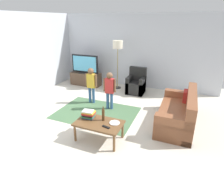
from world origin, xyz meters
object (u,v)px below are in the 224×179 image
Objects in this scene: book_stack at (88,114)px; couch at (180,114)px; child_center at (110,87)px; plate at (115,123)px; tv at (85,64)px; bottle at (103,115)px; floor_lamp at (118,47)px; armchair at (136,85)px; child_near_tv at (91,82)px; coffee_table at (99,124)px; tv_remote at (106,127)px; tv_stand at (86,79)px.

couch is at bearing 33.40° from book_stack.
plate is at bearing -62.84° from child_center.
tv reaches higher than bottle.
floor_lamp is (1.29, 0.17, 0.70)m from tv.
armchair is at bearing -13.55° from floor_lamp.
plate is (0.70, -1.37, -0.24)m from child_center.
child_near_tv is 3.42× the size of bottle.
tv is 3.65m from bottle.
plate is (0.27, -0.02, -0.13)m from bottle.
tv is 0.98× the size of child_near_tv.
floor_lamp is 3.53m from coffee_table.
coffee_table is 0.23m from bottle.
floor_lamp reaches higher than tv_remote.
tv reaches higher than book_stack.
plate is (2.42, -2.96, -0.42)m from tv.
couch is at bearing -7.16° from child_near_tv.
floor_lamp reaches higher than tv.
book_stack is (0.08, -1.37, -0.16)m from child_center.
book_stack is at bearing -95.40° from armchair.
book_stack is at bearing -63.66° from child_near_tv.
tv_stand is 1.84m from floor_lamp.
armchair reaches higher than couch.
bottle is at bearing 137.48° from tv_remote.
child_near_tv is 1.12× the size of coffee_table.
book_stack is at bearing -86.62° from child_center.
tv reaches higher than child_center.
tv is 0.61× the size of couch.
tv_stand is 0.60m from tv.
child_near_tv reaches higher than book_stack.
child_near_tv reaches higher than coffee_table.
tv_stand reaches higher than tv_remote.
plate is (0.34, -2.94, 0.13)m from armchair.
tv reaches higher than coffee_table.
armchair is 3.17m from tv_remote.
child_near_tv is at bearing -54.07° from tv_stand.
armchair reaches higher than coffee_table.
child_center is 1.55m from coffee_table.
floor_lamp is at bearing 103.88° from child_center.
coffee_table is (0.02, -3.04, 0.07)m from armchair.
tv_stand is 1.08× the size of child_center.
book_stack reaches higher than tv_remote.
coffee_table is at bearing 163.56° from tv_remote.
book_stack is (1.80, -2.96, -0.34)m from tv.
tv_remote reaches higher than coffee_table.
tv_stand is at bearing 90.00° from tv.
floor_lamp is at bearing 7.65° from tv.
child_center is at bearing 93.38° from book_stack.
coffee_table is at bearing -112.62° from bottle.
tv_remote is 0.77× the size of plate.
tv_stand is at bearing 154.45° from couch.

